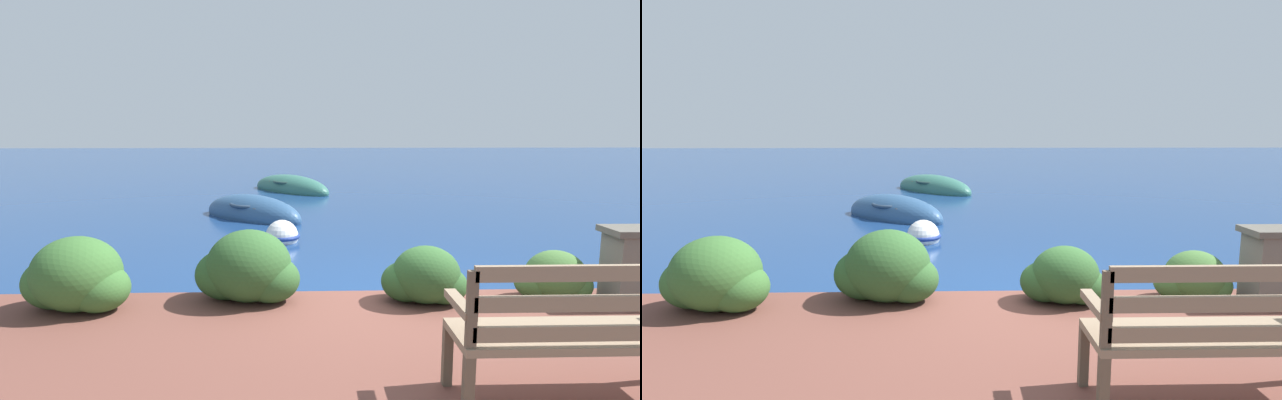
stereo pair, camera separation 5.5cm
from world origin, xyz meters
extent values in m
plane|color=navy|center=(0.00, 0.00, 0.00)|extent=(80.00, 80.00, 0.00)
cube|color=brown|center=(0.01, -1.91, 0.42)|extent=(0.06, 0.06, 0.40)
cube|color=brown|center=(0.01, -2.33, 0.42)|extent=(0.06, 0.06, 0.40)
cube|color=#8C755B|center=(0.72, -2.12, 0.65)|extent=(1.49, 0.48, 0.05)
cube|color=#8C755B|center=(0.72, -2.33, 0.75)|extent=(1.42, 0.04, 0.09)
cube|color=#8C755B|center=(0.72, -2.33, 0.93)|extent=(1.42, 0.04, 0.09)
cube|color=#8C755B|center=(0.72, -2.33, 1.10)|extent=(1.42, 0.04, 0.09)
cube|color=brown|center=(0.01, -2.33, 0.90)|extent=(0.06, 0.04, 0.45)
cube|color=#8C755B|center=(0.01, -2.12, 0.85)|extent=(0.07, 0.43, 0.05)
ellipsoid|color=#38662D|center=(-3.02, -0.46, 0.57)|extent=(0.81, 0.73, 0.69)
ellipsoid|color=#38662D|center=(-3.24, -0.40, 0.46)|extent=(0.61, 0.55, 0.49)
ellipsoid|color=#38662D|center=(-2.81, -0.51, 0.44)|extent=(0.57, 0.51, 0.45)
ellipsoid|color=#2D5628|center=(-1.46, -0.26, 0.57)|extent=(0.82, 0.74, 0.70)
ellipsoid|color=#2D5628|center=(-1.69, -0.19, 0.47)|extent=(0.62, 0.56, 0.49)
ellipsoid|color=#2D5628|center=(-1.26, -0.30, 0.45)|extent=(0.58, 0.52, 0.45)
ellipsoid|color=#2D5628|center=(0.24, -0.36, 0.50)|extent=(0.65, 0.59, 0.56)
ellipsoid|color=#2D5628|center=(0.06, -0.31, 0.42)|extent=(0.49, 0.44, 0.39)
ellipsoid|color=#2D5628|center=(0.40, -0.39, 0.40)|extent=(0.46, 0.41, 0.36)
ellipsoid|color=#426B33|center=(1.52, -0.33, 0.47)|extent=(0.58, 0.52, 0.49)
ellipsoid|color=#426B33|center=(1.36, -0.29, 0.39)|extent=(0.44, 0.39, 0.35)
ellipsoid|color=#426B33|center=(1.66, -0.36, 0.38)|extent=(0.41, 0.37, 0.32)
ellipsoid|color=#2D517A|center=(-2.03, 5.40, 0.06)|extent=(2.58, 2.34, 0.86)
torus|color=#2D4157|center=(-2.03, 5.40, 0.30)|extent=(1.33, 1.33, 0.07)
cube|color=#846647|center=(-1.73, 5.16, 0.27)|extent=(0.56, 0.65, 0.04)
cube|color=#846647|center=(-2.28, 5.60, 0.27)|extent=(0.56, 0.65, 0.04)
ellipsoid|color=#336B5B|center=(-1.34, 9.77, 0.06)|extent=(2.82, 2.99, 0.85)
torus|color=#304F46|center=(-1.34, 9.77, 0.30)|extent=(1.50, 1.50, 0.07)
cube|color=#846647|center=(-1.64, 10.11, 0.27)|extent=(0.71, 0.64, 0.04)
cube|color=#846647|center=(-1.08, 9.48, 0.27)|extent=(0.71, 0.64, 0.04)
sphere|color=white|center=(-1.31, 3.18, 0.10)|extent=(0.55, 0.55, 0.55)
torus|color=navy|center=(-1.31, 3.18, 0.10)|extent=(0.60, 0.60, 0.07)
camera|label=1|loc=(-0.92, -4.96, 1.91)|focal=28.00mm
camera|label=2|loc=(-0.86, -4.96, 1.91)|focal=28.00mm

